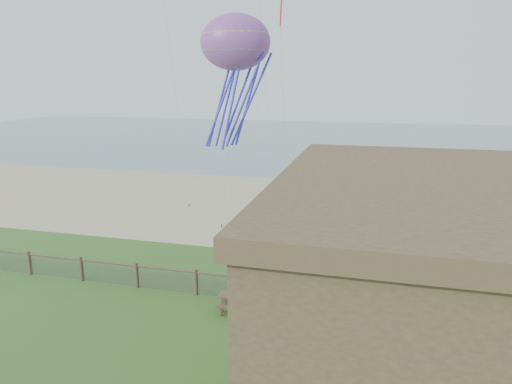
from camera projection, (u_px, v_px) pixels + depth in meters
The scene contains 6 objects.
ground at pixel (130, 373), 15.37m from camera, with size 160.00×160.00×0.00m, color #3C6021.
sand_beach at pixel (272, 205), 36.06m from camera, with size 72.00×20.00×0.02m, color tan.
ocean at pixel (328, 139), 77.45m from camera, with size 160.00×68.00×0.02m, color slate.
chainlink_fence at pixel (196, 283), 20.89m from camera, with size 36.20×0.20×1.25m, color #4C392B, non-canonical shape.
picnic_table at pixel (239, 303), 19.42m from camera, with size 1.68×1.27×0.71m, color brown, non-canonical shape.
octopus_kite at pixel (236, 80), 25.05m from camera, with size 3.73×2.63×7.67m, color #F62652, non-canonical shape.
Camera 1 is at (7.50, -11.99, 9.59)m, focal length 32.00 mm.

